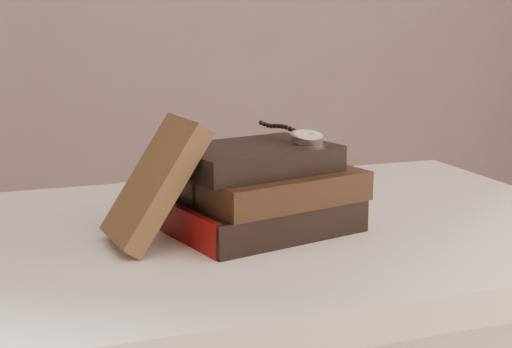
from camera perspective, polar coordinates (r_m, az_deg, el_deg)
name	(u,v)px	position (r m, az deg, el deg)	size (l,w,h in m)	color
table	(231,293)	(0.99, -1.95, -9.28)	(1.00, 0.60, 0.75)	silver
book_stack	(264,191)	(0.93, 0.65, -1.36)	(0.26, 0.20, 0.11)	black
journal	(155,183)	(0.87, -7.87, -0.68)	(0.02, 0.10, 0.17)	#412D19
pocket_watch	(305,136)	(0.94, 3.80, 2.98)	(0.06, 0.15, 0.02)	silver
eyeglasses	(181,179)	(0.95, -5.88, -0.42)	(0.11, 0.13, 0.04)	silver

